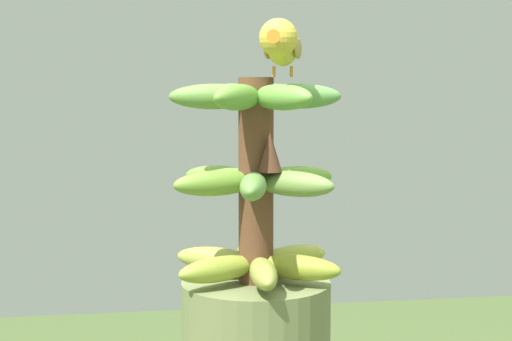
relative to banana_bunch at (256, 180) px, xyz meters
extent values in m
cylinder|color=brown|center=(0.00, 0.00, 0.00)|extent=(0.05, 0.05, 0.32)
ellipsoid|color=#9AA338|center=(0.06, 0.03, -0.13)|extent=(0.14, 0.10, 0.04)
ellipsoid|color=#9CA431|center=(0.00, 0.07, -0.13)|extent=(0.05, 0.14, 0.04)
ellipsoid|color=#9BA042|center=(-0.06, 0.04, -0.13)|extent=(0.14, 0.11, 0.04)
ellipsoid|color=#90A037|center=(-0.06, -0.03, -0.13)|extent=(0.14, 0.10, 0.04)
ellipsoid|color=olive|center=(0.00, -0.07, -0.13)|extent=(0.05, 0.14, 0.04)
ellipsoid|color=olive|center=(0.06, -0.04, -0.13)|extent=(0.14, 0.11, 0.04)
ellipsoid|color=#5F963C|center=(0.01, 0.07, 0.00)|extent=(0.07, 0.14, 0.04)
ellipsoid|color=olive|center=(-0.05, 0.05, 0.00)|extent=(0.13, 0.12, 0.04)
ellipsoid|color=olive|center=(-0.06, -0.02, 0.00)|extent=(0.14, 0.08, 0.04)
ellipsoid|color=#5E8B3F|center=(-0.01, -0.06, 0.00)|extent=(0.07, 0.14, 0.04)
ellipsoid|color=olive|center=(0.05, -0.04, 0.00)|extent=(0.13, 0.12, 0.04)
ellipsoid|color=#699C34|center=(0.06, 0.02, 0.00)|extent=(0.14, 0.08, 0.04)
ellipsoid|color=#5C9446|center=(0.06, 0.00, 0.13)|extent=(0.14, 0.05, 0.04)
ellipsoid|color=olive|center=(0.03, 0.05, 0.13)|extent=(0.11, 0.14, 0.04)
ellipsoid|color=olive|center=(-0.03, 0.06, 0.13)|extent=(0.10, 0.14, 0.04)
ellipsoid|color=#5E893A|center=(-0.06, 0.00, 0.13)|extent=(0.14, 0.05, 0.04)
ellipsoid|color=#5F9336|center=(-0.04, -0.05, 0.13)|extent=(0.11, 0.14, 0.04)
ellipsoid|color=#60973B|center=(0.03, -0.06, 0.13)|extent=(0.10, 0.14, 0.04)
cone|color=#4C2D1E|center=(0.02, -0.03, 0.05)|extent=(0.04, 0.04, 0.06)
cylinder|color=#C68933|center=(0.03, -0.01, 0.17)|extent=(0.00, 0.01, 0.02)
cylinder|color=#C68933|center=(0.05, -0.02, 0.17)|extent=(0.01, 0.00, 0.02)
ellipsoid|color=gold|center=(0.04, -0.01, 0.20)|extent=(0.07, 0.11, 0.05)
ellipsoid|color=olive|center=(0.02, 0.00, 0.20)|extent=(0.03, 0.08, 0.03)
ellipsoid|color=olive|center=(0.06, -0.02, 0.20)|extent=(0.03, 0.08, 0.03)
cube|color=olive|center=(0.06, 0.06, 0.20)|extent=(0.04, 0.06, 0.01)
sphere|color=gold|center=(0.02, -0.06, 0.21)|extent=(0.06, 0.06, 0.06)
sphere|color=black|center=(0.04, -0.07, 0.22)|extent=(0.01, 0.01, 0.01)
cone|color=orange|center=(0.01, -0.09, 0.21)|extent=(0.03, 0.03, 0.02)
camera|label=1|loc=(-0.19, -1.24, 0.16)|focal=58.19mm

